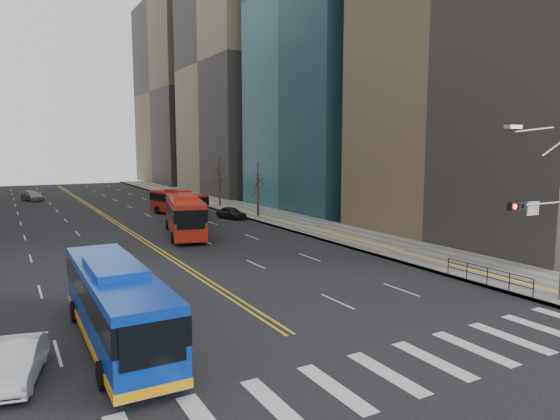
{
  "coord_description": "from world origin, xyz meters",
  "views": [
    {
      "loc": [
        -10.89,
        -13.42,
        8.34
      ],
      "look_at": [
        2.75,
        10.92,
        4.83
      ],
      "focal_mm": 32.0,
      "sensor_mm": 36.0,
      "label": 1
    }
  ],
  "objects": [
    {
      "name": "street_trees",
      "position": [
        -7.18,
        34.55,
        4.87
      ],
      "size": [
        35.2,
        47.2,
        7.6
      ],
      "color": "#32251E",
      "rests_on": "ground"
    },
    {
      "name": "car_dark_mid",
      "position": [
        12.5,
        40.02,
        0.71
      ],
      "size": [
        2.76,
        4.47,
        1.42
      ],
      "primitive_type": "imported",
      "rotation": [
        0.0,
        0.0,
        0.28
      ],
      "color": "black",
      "rests_on": "ground"
    },
    {
      "name": "car_dark_far",
      "position": [
        10.31,
        61.93,
        0.68
      ],
      "size": [
        2.96,
        5.17,
        1.36
      ],
      "primitive_type": "imported",
      "rotation": [
        0.0,
        0.0,
        -0.15
      ],
      "color": "black",
      "rests_on": "ground"
    },
    {
      "name": "crosswalk",
      "position": [
        0.0,
        0.0,
        0.01
      ],
      "size": [
        26.7,
        4.0,
        0.01
      ],
      "color": "silver",
      "rests_on": "ground"
    },
    {
      "name": "centerline",
      "position": [
        0.0,
        55.0,
        0.01
      ],
      "size": [
        0.55,
        100.0,
        0.01
      ],
      "color": "gold",
      "rests_on": "ground"
    },
    {
      "name": "red_bus_far",
      "position": [
        7.94,
        45.84,
        1.76
      ],
      "size": [
        4.61,
        10.09,
        3.15
      ],
      "color": "red",
      "rests_on": "ground"
    },
    {
      "name": "pedestrian_railing",
      "position": [
        14.3,
        6.0,
        0.82
      ],
      "size": [
        0.06,
        6.06,
        1.02
      ],
      "color": "black",
      "rests_on": "sidewalk_right"
    },
    {
      "name": "sidewalk_right",
      "position": [
        17.5,
        45.0,
        0.07
      ],
      "size": [
        7.0,
        130.0,
        0.15
      ],
      "primitive_type": "cube",
      "color": "slate",
      "rests_on": "ground"
    },
    {
      "name": "office_towers",
      "position": [
        0.12,
        68.51,
        23.92
      ],
      "size": [
        83.0,
        134.0,
        58.0
      ],
      "color": "gray",
      "rests_on": "ground"
    },
    {
      "name": "red_bus_near",
      "position": [
        4.18,
        32.16,
        2.14
      ],
      "size": [
        5.58,
        12.58,
        3.86
      ],
      "color": "red",
      "rests_on": "ground"
    },
    {
      "name": "blue_bus",
      "position": [
        -6.96,
        7.8,
        1.85
      ],
      "size": [
        2.87,
        12.12,
        3.52
      ],
      "color": "#0B33A9",
      "rests_on": "ground"
    },
    {
      "name": "car_silver",
      "position": [
        -6.74,
        73.86,
        0.75
      ],
      "size": [
        3.69,
        5.59,
        1.5
      ],
      "primitive_type": "imported",
      "rotation": [
        0.0,
        0.0,
        0.34
      ],
      "color": "gray",
      "rests_on": "ground"
    },
    {
      "name": "signal_mast",
      "position": [
        13.77,
        2.0,
        4.86
      ],
      "size": [
        5.37,
        0.37,
        9.39
      ],
      "color": "slate",
      "rests_on": "ground"
    },
    {
      "name": "car_white",
      "position": [
        -10.83,
        6.0,
        0.71
      ],
      "size": [
        2.47,
        4.55,
        1.42
      ],
      "primitive_type": "imported",
      "rotation": [
        0.0,
        0.0,
        -0.23
      ],
      "color": "white",
      "rests_on": "ground"
    },
    {
      "name": "ground",
      "position": [
        0.0,
        0.0,
        0.0
      ],
      "size": [
        220.0,
        220.0,
        0.0
      ],
      "primitive_type": "plane",
      "color": "black"
    }
  ]
}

